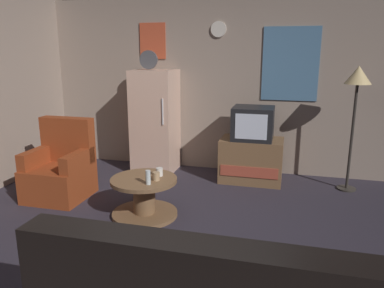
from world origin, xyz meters
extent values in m
plane|color=#2D2833|center=(0.00, 0.00, 0.00)|extent=(12.00, 12.00, 0.00)
cube|color=gray|center=(0.00, 2.45, 1.26)|extent=(5.20, 0.10, 2.52)
cube|color=teal|center=(1.11, 2.39, 1.59)|extent=(0.76, 0.02, 1.00)
cube|color=#C64C2D|center=(-0.90, 2.39, 1.90)|extent=(0.40, 0.02, 0.52)
cylinder|color=silver|center=(0.09, 2.39, 2.06)|extent=(0.22, 0.03, 0.22)
cube|color=beige|center=(-0.78, 2.09, 0.75)|extent=(0.60, 0.60, 1.50)
cylinder|color=silver|center=(-0.56, 1.79, 0.95)|extent=(0.02, 0.02, 0.36)
cylinder|color=#4C4C51|center=(-0.83, 2.01, 1.64)|extent=(0.26, 0.04, 0.26)
cube|color=brown|center=(0.66, 1.96, 0.30)|extent=(0.84, 0.52, 0.60)
cube|color=#AD4733|center=(0.66, 1.70, 0.21)|extent=(0.76, 0.01, 0.14)
cube|color=black|center=(0.67, 1.96, 0.82)|extent=(0.54, 0.50, 0.44)
cube|color=silver|center=(0.67, 1.71, 0.82)|extent=(0.41, 0.01, 0.33)
cylinder|color=#332D28|center=(1.92, 1.94, 0.01)|extent=(0.24, 0.24, 0.02)
cylinder|color=#332D28|center=(1.92, 1.94, 0.70)|extent=(0.04, 0.04, 1.40)
cone|color=#F2D18C|center=(1.92, 1.94, 1.48)|extent=(0.32, 0.32, 0.22)
cylinder|color=brown|center=(-0.34, 0.52, 0.02)|extent=(0.72, 0.72, 0.04)
cylinder|color=brown|center=(-0.34, 0.52, 0.22)|extent=(0.24, 0.24, 0.39)
cylinder|color=brown|center=(-0.34, 0.52, 0.41)|extent=(0.72, 0.72, 0.04)
cylinder|color=silver|center=(-0.23, 0.36, 0.51)|extent=(0.05, 0.05, 0.15)
cylinder|color=silver|center=(-0.21, 0.64, 0.48)|extent=(0.08, 0.08, 0.09)
cylinder|color=tan|center=(-0.19, 0.50, 0.48)|extent=(0.08, 0.08, 0.09)
cube|color=maroon|center=(-1.55, 0.74, 0.20)|extent=(0.68, 0.68, 0.40)
cube|color=maroon|center=(-1.55, 1.00, 0.68)|extent=(0.68, 0.16, 0.56)
cube|color=maroon|center=(-1.83, 0.74, 0.50)|extent=(0.12, 0.60, 0.20)
cube|color=maroon|center=(-1.27, 0.74, 0.50)|extent=(0.12, 0.60, 0.20)
camera|label=1|loc=(1.13, -3.05, 1.78)|focal=35.09mm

